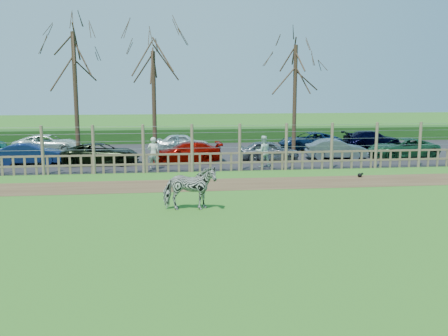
{
  "coord_description": "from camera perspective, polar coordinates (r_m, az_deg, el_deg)",
  "views": [
    {
      "loc": [
        -1.45,
        -17.68,
        4.51
      ],
      "look_at": [
        1.0,
        2.5,
        1.1
      ],
      "focal_mm": 40.0,
      "sensor_mm": 36.0,
      "label": 1
    }
  ],
  "objects": [
    {
      "name": "visitor_b",
      "position": [
        27.3,
        4.49,
        1.9
      ],
      "size": [
        0.91,
        0.75,
        1.72
      ],
      "primitive_type": "imported",
      "rotation": [
        0.0,
        0.0,
        3.26
      ],
      "color": "silver",
      "rests_on": "asphalt"
    },
    {
      "name": "fence",
      "position": [
        25.99,
        -3.65,
        1.31
      ],
      "size": [
        30.16,
        0.16,
        2.5
      ],
      "color": "brown",
      "rests_on": "ground"
    },
    {
      "name": "asphalt",
      "position": [
        32.53,
        -4.3,
        1.56
      ],
      "size": [
        44.0,
        13.0,
        0.04
      ],
      "primitive_type": "cube",
      "color": "#232326",
      "rests_on": "ground"
    },
    {
      "name": "car_12",
      "position": [
        35.15,
        9.72,
        3.07
      ],
      "size": [
        4.5,
        2.42,
        1.2
      ],
      "primitive_type": "imported",
      "rotation": [
        0.0,
        0.0,
        4.81
      ],
      "color": "#0E2243",
      "rests_on": "asphalt"
    },
    {
      "name": "ground",
      "position": [
        18.31,
        -2.17,
        -4.75
      ],
      "size": [
        120.0,
        120.0,
        0.0
      ],
      "primitive_type": "plane",
      "color": "#559035",
      "rests_on": "ground"
    },
    {
      "name": "zebra",
      "position": [
        18.08,
        -3.96,
        -2.31
      ],
      "size": [
        1.95,
        0.94,
        1.62
      ],
      "primitive_type": "imported",
      "rotation": [
        0.0,
        0.0,
        1.54
      ],
      "color": "gray",
      "rests_on": "ground"
    },
    {
      "name": "car_2",
      "position": [
        29.05,
        -13.83,
        1.59
      ],
      "size": [
        4.4,
        2.17,
        1.2
      ],
      "primitive_type": "imported",
      "rotation": [
        0.0,
        0.0,
        1.53
      ],
      "color": "black",
      "rests_on": "asphalt"
    },
    {
      "name": "crow",
      "position": [
        25.4,
        15.28,
        -0.78
      ],
      "size": [
        0.29,
        0.21,
        0.23
      ],
      "color": "black",
      "rests_on": "ground"
    },
    {
      "name": "tree_right",
      "position": [
        32.8,
        8.15,
        10.71
      ],
      "size": [
        4.8,
        4.8,
        7.35
      ],
      "color": "#3D2B1E",
      "rests_on": "ground"
    },
    {
      "name": "tree_left",
      "position": [
        30.62,
        -16.74,
        11.2
      ],
      "size": [
        4.8,
        4.8,
        7.88
      ],
      "color": "#3D2B1E",
      "rests_on": "ground"
    },
    {
      "name": "dirt_strip",
      "position": [
        22.68,
        -3.12,
        -1.95
      ],
      "size": [
        34.0,
        2.8,
        0.01
      ],
      "primitive_type": "cube",
      "color": "brown",
      "rests_on": "ground"
    },
    {
      "name": "hedge",
      "position": [
        39.41,
        -4.79,
        3.72
      ],
      "size": [
        46.0,
        2.0,
        1.1
      ],
      "primitive_type": "cube",
      "color": "#1E4716",
      "rests_on": "ground"
    },
    {
      "name": "car_6",
      "position": [
        32.63,
        19.71,
        2.15
      ],
      "size": [
        4.44,
        2.27,
        1.2
      ],
      "primitive_type": "imported",
      "rotation": [
        0.0,
        0.0,
        4.78
      ],
      "color": "#1E5230",
      "rests_on": "asphalt"
    },
    {
      "name": "car_13",
      "position": [
        37.23,
        16.55,
        3.16
      ],
      "size": [
        4.17,
        1.78,
        1.2
      ],
      "primitive_type": "imported",
      "rotation": [
        0.0,
        0.0,
        1.6
      ],
      "color": "black",
      "rests_on": "asphalt"
    },
    {
      "name": "car_3",
      "position": [
        28.83,
        -4.37,
        1.78
      ],
      "size": [
        4.2,
        1.86,
        1.2
      ],
      "primitive_type": "imported",
      "rotation": [
        0.0,
        0.0,
        4.76
      ],
      "color": "#8D0802",
      "rests_on": "asphalt"
    },
    {
      "name": "car_10",
      "position": [
        33.84,
        -4.73,
        2.92
      ],
      "size": [
        3.64,
        1.76,
        1.2
      ],
      "primitive_type": "imported",
      "rotation": [
        0.0,
        0.0,
        1.47
      ],
      "color": "white",
      "rests_on": "asphalt"
    },
    {
      "name": "tree_mid",
      "position": [
        31.19,
        -8.06,
        10.09
      ],
      "size": [
        4.8,
        4.8,
        6.83
      ],
      "color": "#3D2B1E",
      "rests_on": "ground"
    },
    {
      "name": "car_5",
      "position": [
        31.03,
        12.68,
        2.13
      ],
      "size": [
        3.76,
        1.65,
        1.2
      ],
      "primitive_type": "imported",
      "rotation": [
        0.0,
        0.0,
        1.46
      ],
      "color": "#505F67",
      "rests_on": "asphalt"
    },
    {
      "name": "car_8",
      "position": [
        35.0,
        -19.45,
        2.63
      ],
      "size": [
        4.34,
        2.04,
        1.2
      ],
      "primitive_type": "imported",
      "rotation": [
        0.0,
        0.0,
        1.56
      ],
      "color": "silver",
      "rests_on": "asphalt"
    },
    {
      "name": "car_1",
      "position": [
        30.27,
        -21.34,
        1.52
      ],
      "size": [
        3.7,
        1.44,
        1.2
      ],
      "primitive_type": "imported",
      "rotation": [
        0.0,
        0.0,
        1.62
      ],
      "color": "navy",
      "rests_on": "asphalt"
    },
    {
      "name": "car_4",
      "position": [
        29.61,
        5.15,
        1.97
      ],
      "size": [
        3.68,
        1.88,
        1.2
      ],
      "primitive_type": "imported",
      "rotation": [
        0.0,
        0.0,
        1.43
      ],
      "color": "#555D66",
      "rests_on": "asphalt"
    },
    {
      "name": "visitor_a",
      "position": [
        26.82,
        -8.07,
        1.7
      ],
      "size": [
        0.71,
        0.54,
        1.72
      ],
      "primitive_type": "imported",
      "rotation": [
        0.0,
        0.0,
        2.91
      ],
      "color": "silver",
      "rests_on": "asphalt"
    }
  ]
}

